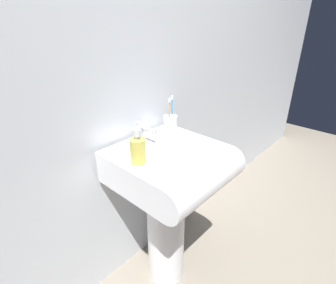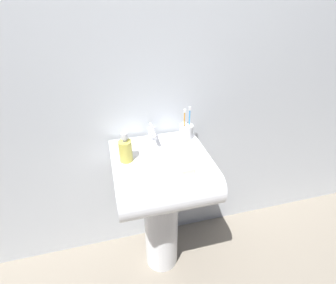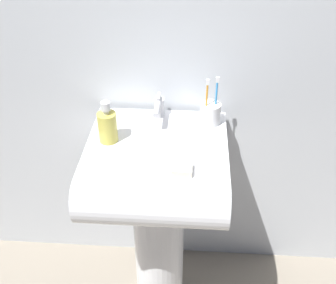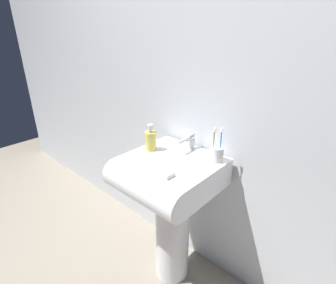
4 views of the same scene
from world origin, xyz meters
name	(u,v)px [view 1 (image 1 of 4)]	position (x,y,z in m)	size (l,w,h in m)	color
ground_plane	(166,271)	(0.00, 0.00, 0.00)	(6.00, 6.00, 0.00)	gray
wall_back	(125,66)	(0.00, 0.26, 1.20)	(5.00, 0.05, 2.40)	silver
sink_pedestal	(166,229)	(0.00, 0.00, 0.34)	(0.21, 0.21, 0.69)	white
sink_basin	(175,168)	(0.00, -0.06, 0.77)	(0.49, 0.51, 0.16)	white
faucet	(142,131)	(-0.01, 0.15, 0.90)	(0.04, 0.14, 0.09)	#B7B7BC
toothbrush_cup	(170,123)	(0.18, 0.14, 0.89)	(0.08, 0.08, 0.19)	white
soap_bottle	(138,150)	(-0.17, 0.00, 0.91)	(0.07, 0.07, 0.15)	gold
bar_soap	(205,150)	(0.09, -0.16, 0.86)	(0.07, 0.06, 0.02)	silver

